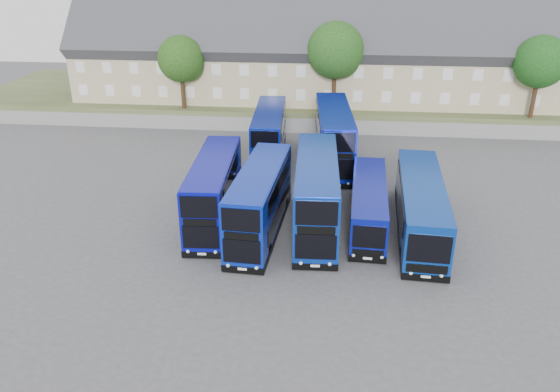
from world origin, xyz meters
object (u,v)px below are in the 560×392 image
at_px(coach_east_a, 368,205).
at_px(tree_mid, 337,52).
at_px(tree_west, 182,61).
at_px(dd_front_mid, 260,202).
at_px(dd_front_left, 214,192).
at_px(tree_east, 541,64).

xyz_separation_m(coach_east_a, tree_mid, (-2.58, 22.43, 6.61)).
distance_m(tree_west, tree_mid, 16.04).
relative_size(coach_east_a, tree_mid, 1.20).
bearing_deg(tree_west, dd_front_mid, -64.54).
height_order(dd_front_mid, tree_west, tree_west).
bearing_deg(dd_front_left, tree_east, 35.32).
xyz_separation_m(dd_front_left, tree_mid, (8.08, 22.81, 5.89)).
xyz_separation_m(dd_front_left, tree_east, (28.08, 22.31, 5.22)).
relative_size(dd_front_mid, tree_west, 1.48).
bearing_deg(tree_east, coach_east_a, -128.47).
xyz_separation_m(dd_front_left, coach_east_a, (10.66, 0.38, -0.71)).
distance_m(coach_east_a, tree_east, 28.63).
relative_size(tree_mid, tree_east, 1.12).
xyz_separation_m(dd_front_mid, coach_east_a, (7.26, 1.85, -0.72)).
distance_m(tree_mid, tree_east, 20.02).
bearing_deg(dd_front_left, tree_west, 106.39).
distance_m(coach_east_a, tree_mid, 23.52).
xyz_separation_m(dd_front_left, dd_front_mid, (3.40, -1.46, 0.01)).
bearing_deg(dd_front_left, tree_mid, 67.34).
xyz_separation_m(coach_east_a, tree_west, (-18.58, 21.93, 5.59)).
distance_m(coach_east_a, tree_west, 29.28).
height_order(coach_east_a, tree_east, tree_east).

